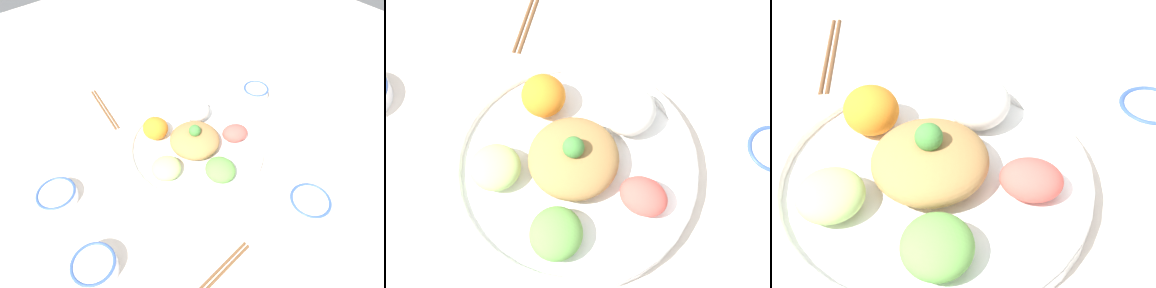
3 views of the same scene
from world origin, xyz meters
TOP-DOWN VIEW (x-y plane):
  - ground_plane at (0.00, 0.00)m, footprint 2.40×2.40m
  - salad_platter at (0.03, 0.02)m, footprint 0.40×0.40m
  - chopsticks_pair_near at (0.14, -0.31)m, footprint 0.05×0.22m

SIDE VIEW (x-z plane):
  - ground_plane at x=0.00m, z-range 0.00..0.00m
  - chopsticks_pair_near at x=0.14m, z-range 0.00..0.01m
  - salad_platter at x=0.03m, z-range -0.02..0.08m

